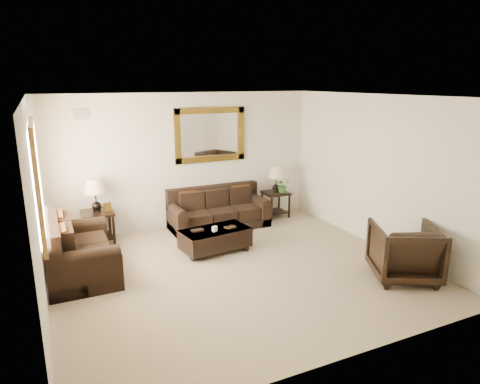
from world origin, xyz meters
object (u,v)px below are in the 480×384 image
loveseat (76,254)px  coffee_table (215,238)px  sofa (218,213)px  armchair (405,249)px  end_table_right (276,184)px  end_table_left (96,201)px

loveseat → coffee_table: 2.29m
sofa → loveseat: size_ratio=1.18×
loveseat → armchair: 4.99m
end_table_right → armchair: end_table_right is taller
end_table_left → coffee_table: end_table_left is taller
end_table_right → coffee_table: end_table_right is taller
sofa → loveseat: (-2.83, -1.18, 0.05)m
end_table_right → end_table_left: bearing=-179.6°
coffee_table → end_table_left: bearing=137.4°
loveseat → end_table_left: size_ratio=1.37×
loveseat → coffee_table: bearing=-90.5°
end_table_right → coffee_table: (-1.96, -1.30, -0.48)m
sofa → end_table_right: size_ratio=1.76×
end_table_left → end_table_right: 3.76m
loveseat → coffee_table: loveseat is taller
sofa → end_table_right: end_table_right is taller
loveseat → armchair: loveseat is taller
sofa → armchair: bearing=-64.3°
end_table_left → coffee_table: size_ratio=0.97×
end_table_left → coffee_table: bearing=-35.3°
sofa → end_table_left: end_table_left is taller
end_table_right → armchair: size_ratio=1.20×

